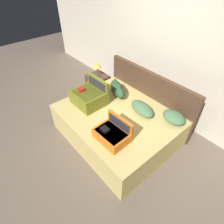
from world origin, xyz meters
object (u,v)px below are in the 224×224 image
duffel_bag (117,89)px  pillow_center_head (174,117)px  hard_case_medium (112,134)px  pillow_near_headboard (142,108)px  hard_case_large (89,96)px  bed (117,125)px  table_lamp (97,66)px  nightstand (98,86)px

duffel_bag → pillow_center_head: duffel_bag is taller
hard_case_medium → pillow_center_head: hard_case_medium is taller
pillow_center_head → pillow_near_headboard: bearing=-156.5°
duffel_bag → pillow_near_headboard: size_ratio=1.15×
hard_case_large → pillow_near_headboard: hard_case_large is taller
hard_case_large → duffel_bag: bearing=76.5°
hard_case_large → pillow_near_headboard: size_ratio=1.08×
bed → hard_case_medium: bearing=-48.9°
bed → hard_case_medium: hard_case_medium is taller
hard_case_medium → table_lamp: bearing=147.2°
bed → pillow_near_headboard: (0.24, 0.35, 0.34)m
duffel_bag → bed: bearing=-42.0°
nightstand → hard_case_medium: bearing=-30.5°
pillow_center_head → bed: bearing=-142.2°
duffel_bag → pillow_center_head: bearing=9.1°
hard_case_large → nightstand: hard_case_large is taller
hard_case_medium → pillow_near_headboard: hard_case_medium is taller
bed → nightstand: size_ratio=3.60×
hard_case_large → duffel_bag: hard_case_large is taller
nightstand → pillow_near_headboard: bearing=-6.7°
hard_case_large → pillow_center_head: 1.48m
pillow_near_headboard → bed: bearing=-124.3°
hard_case_medium → duffel_bag: (-0.79, 0.81, 0.02)m
hard_case_large → nightstand: (-0.70, 0.71, -0.42)m
hard_case_medium → pillow_center_head: bearing=67.8°
bed → hard_case_large: 0.71m
pillow_near_headboard → table_lamp: (-1.48, 0.17, 0.17)m
bed → duffel_bag: size_ratio=3.35×
hard_case_medium → pillow_near_headboard: 0.79m
bed → pillow_center_head: (0.73, 0.56, 0.35)m
duffel_bag → table_lamp: table_lamp is taller
duffel_bag → table_lamp: (-0.82, 0.15, 0.12)m
pillow_center_head → hard_case_large: bearing=-149.5°
duffel_bag → pillow_center_head: 1.17m
duffel_bag → pillow_near_headboard: duffel_bag is taller
bed → table_lamp: (-1.24, 0.53, 0.51)m
bed → duffel_bag: (-0.42, 0.38, 0.39)m
pillow_near_headboard → nightstand: bearing=173.3°
bed → hard_case_medium: size_ratio=3.90×
bed → duffel_bag: duffel_bag is taller
duffel_bag → table_lamp: bearing=170.0°
hard_case_medium → nightstand: hard_case_medium is taller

